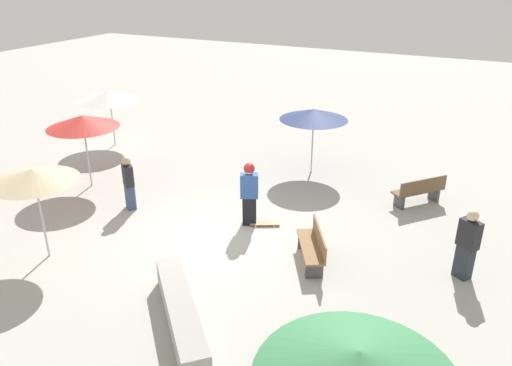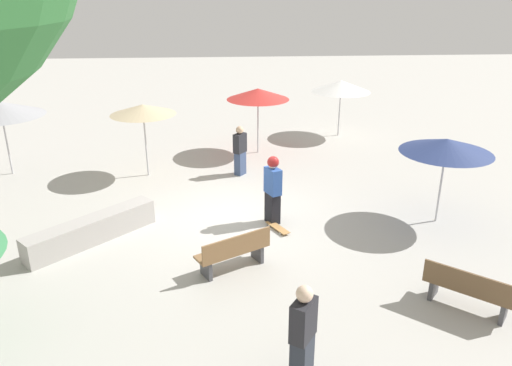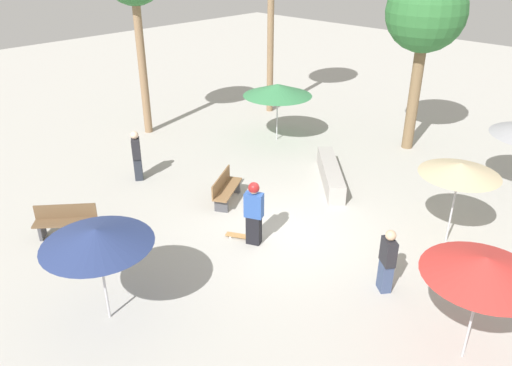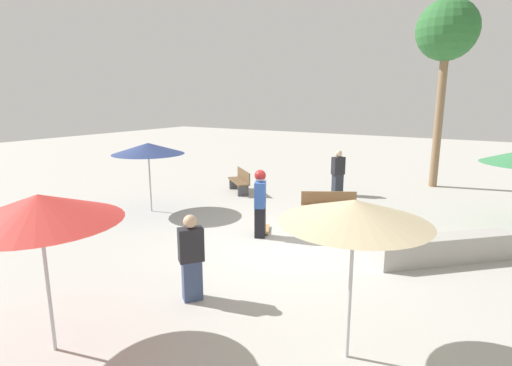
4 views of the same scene
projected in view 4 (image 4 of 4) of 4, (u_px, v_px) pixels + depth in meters
The scene contains 12 objects.
ground_plane at pixel (289, 247), 9.58m from camera, with size 60.00×60.00×0.00m, color #B2AFA8.
skater_main at pixel (260, 201), 10.13m from camera, with size 0.43×0.53×1.75m.
skateboard at pixel (265, 229), 10.70m from camera, with size 0.55×0.80×0.07m.
concrete_ledge at pixel (445, 249), 8.67m from camera, with size 2.65×2.57×0.59m.
bench_near at pixel (240, 181), 15.07m from camera, with size 1.50×1.38×0.85m.
bench_far at pixel (329, 207), 11.52m from camera, with size 1.61×1.17×0.85m.
shade_umbrella_red at pixel (39, 208), 5.25m from camera, with size 2.15×2.15×2.28m.
shade_umbrella_navy at pixel (148, 149), 12.20m from camera, with size 2.20×2.20×2.16m.
shade_umbrella_tan at pixel (354, 211), 5.09m from camera, with size 1.97×1.97×2.25m.
palm_tree_right at pixel (447, 34), 14.94m from camera, with size 2.27×2.27×7.14m.
bystander_watching at pixel (338, 173), 14.57m from camera, with size 0.46×0.52×1.66m.
bystander_far at pixel (191, 258), 6.95m from camera, with size 0.45×0.48×1.56m.
Camera 4 is at (-4.07, 8.12, 3.51)m, focal length 28.00 mm.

